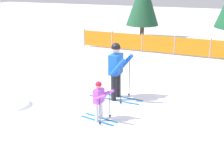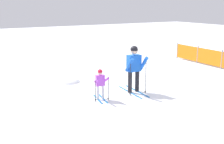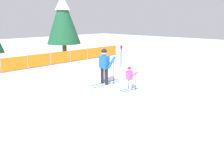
% 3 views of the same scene
% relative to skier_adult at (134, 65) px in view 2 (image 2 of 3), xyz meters
% --- Properties ---
extents(ground_plane, '(60.00, 60.00, 0.00)m').
position_rel_skier_adult_xyz_m(ground_plane, '(0.03, 0.11, -0.99)').
color(ground_plane, white).
extents(skier_adult, '(1.59, 0.72, 1.67)m').
position_rel_skier_adult_xyz_m(skier_adult, '(0.00, 0.00, 0.00)').
color(skier_adult, '#1966B2').
rests_on(skier_adult, ground_plane).
extents(skier_child, '(0.98, 0.50, 1.02)m').
position_rel_skier_adult_xyz_m(skier_child, '(0.09, -1.40, -0.40)').
color(skier_child, '#1966B2').
rests_on(skier_child, ground_plane).
extents(snow_mound, '(1.02, 0.87, 0.41)m').
position_rel_skier_adult_xyz_m(snow_mound, '(-2.50, -1.48, -0.99)').
color(snow_mound, white).
rests_on(snow_mound, ground_plane).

